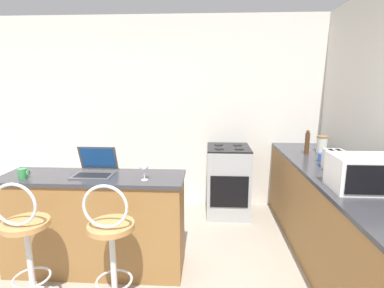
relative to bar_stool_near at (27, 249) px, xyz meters
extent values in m
cube|color=silver|center=(0.73, 2.18, 0.81)|extent=(12.00, 0.06, 2.60)
cube|color=olive|center=(0.32, 0.52, -0.06)|extent=(1.60, 0.45, 0.87)
cube|color=#333338|center=(0.32, 0.52, 0.40)|extent=(1.63, 0.48, 0.03)
cube|color=olive|center=(2.56, 0.68, -0.06)|extent=(0.63, 2.93, 0.87)
cube|color=#333338|center=(2.56, 0.68, 0.40)|extent=(0.66, 2.96, 0.03)
cylinder|color=silver|center=(0.00, 0.02, -0.15)|extent=(0.04, 0.04, 0.67)
torus|color=silver|center=(0.00, 0.02, -0.25)|extent=(0.28, 0.28, 0.02)
cylinder|color=#B7844C|center=(0.00, 0.02, 0.19)|extent=(0.34, 0.34, 0.04)
torus|color=silver|center=(0.00, -0.08, 0.39)|extent=(0.32, 0.02, 0.32)
cylinder|color=silver|center=(0.65, 0.02, -0.15)|extent=(0.04, 0.04, 0.67)
torus|color=silver|center=(0.65, 0.02, -0.25)|extent=(0.28, 0.28, 0.02)
cylinder|color=#B7844C|center=(0.65, 0.02, 0.19)|extent=(0.34, 0.34, 0.04)
torus|color=silver|center=(0.65, -0.08, 0.39)|extent=(0.32, 0.02, 0.32)
cube|color=#47474C|center=(0.33, 0.52, 0.42)|extent=(0.35, 0.25, 0.01)
cube|color=black|center=(0.33, 0.50, 0.43)|extent=(0.30, 0.14, 0.00)
cube|color=#47474C|center=(0.33, 0.65, 0.54)|extent=(0.35, 0.08, 0.23)
cube|color=#19478C|center=(0.33, 0.65, 0.55)|extent=(0.31, 0.07, 0.19)
cube|color=white|center=(2.53, 0.28, 0.55)|extent=(0.47, 0.33, 0.27)
cube|color=black|center=(2.48, 0.11, 0.55)|extent=(0.33, 0.01, 0.21)
cube|color=silver|center=(2.53, 0.76, 0.51)|extent=(0.17, 0.31, 0.19)
cube|color=black|center=(2.50, 0.76, 0.61)|extent=(0.04, 0.22, 0.00)
cube|color=black|center=(2.56, 0.76, 0.61)|extent=(0.04, 0.22, 0.00)
cube|color=black|center=(2.43, 0.76, 0.55)|extent=(0.02, 0.02, 0.02)
cube|color=#9EA3A8|center=(1.61, 1.83, -0.05)|extent=(0.55, 0.60, 0.89)
cube|color=black|center=(1.61, 1.52, -0.08)|extent=(0.46, 0.01, 0.40)
cube|color=black|center=(1.61, 1.83, 0.41)|extent=(0.55, 0.60, 0.02)
cylinder|color=black|center=(1.49, 1.71, 0.42)|extent=(0.11, 0.11, 0.01)
cylinder|color=black|center=(1.73, 1.71, 0.42)|extent=(0.11, 0.11, 0.01)
cylinder|color=black|center=(1.49, 1.95, 0.42)|extent=(0.11, 0.11, 0.01)
cylinder|color=black|center=(1.73, 1.95, 0.42)|extent=(0.11, 0.11, 0.01)
cylinder|color=#2D51AD|center=(2.53, 1.13, 0.46)|extent=(0.08, 0.08, 0.09)
torus|color=#2D51AD|center=(2.59, 1.13, 0.46)|extent=(0.01, 0.06, 0.06)
cylinder|color=silver|center=(0.81, 0.42, 0.42)|extent=(0.06, 0.06, 0.00)
cylinder|color=silver|center=(0.81, 0.42, 0.46)|extent=(0.01, 0.01, 0.08)
sphere|color=silver|center=(0.81, 0.42, 0.54)|extent=(0.07, 0.07, 0.07)
cylinder|color=#338447|center=(-0.24, 0.41, 0.46)|extent=(0.07, 0.07, 0.09)
torus|color=#338447|center=(-0.19, 0.41, 0.46)|extent=(0.01, 0.06, 0.06)
cylinder|color=#4C2D19|center=(2.48, 1.48, 0.54)|extent=(0.05, 0.05, 0.25)
sphere|color=#4C2D19|center=(2.48, 1.48, 0.68)|extent=(0.04, 0.04, 0.04)
cylinder|color=silver|center=(2.70, 1.60, 0.50)|extent=(0.12, 0.12, 0.17)
cylinder|color=olive|center=(2.70, 1.60, 0.60)|extent=(0.13, 0.13, 0.02)
camera|label=1|loc=(1.35, -1.97, 1.21)|focal=28.00mm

